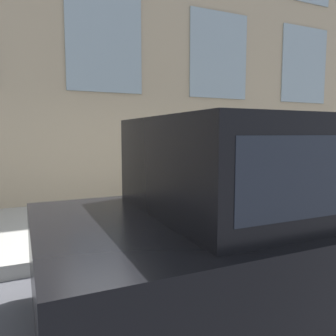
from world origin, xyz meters
name	(u,v)px	position (x,y,z in m)	size (l,w,h in m)	color
ground_plane	(164,255)	(0.00, 0.00, 0.00)	(80.00, 80.00, 0.00)	#47474C
sidewalk	(129,221)	(1.54, 0.00, 0.09)	(3.09, 60.00, 0.17)	#9E9B93
fire_hydrant	(151,203)	(0.63, -0.05, 0.57)	(0.31, 0.43, 0.78)	gray
person	(184,166)	(0.84, -0.72, 1.08)	(0.37, 0.24, 1.51)	navy
parked_truck_black_near	(278,198)	(-1.47, -0.55, 0.99)	(2.07, 4.29, 1.74)	black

